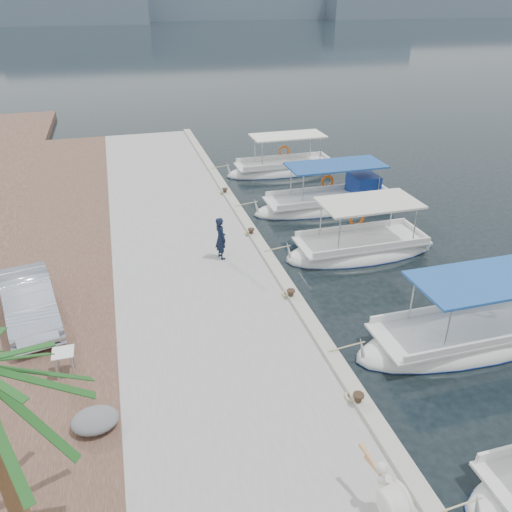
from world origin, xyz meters
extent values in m
plane|color=black|center=(0.00, 0.00, 0.00)|extent=(400.00, 400.00, 0.00)
cube|color=#989893|center=(-3.00, 5.00, 0.25)|extent=(6.00, 40.00, 0.50)
cube|color=#ACA898|center=(-0.22, 5.00, 0.56)|extent=(0.44, 40.00, 0.12)
cube|color=#50342A|center=(-8.00, 5.00, 0.25)|extent=(4.00, 40.00, 0.50)
cube|color=slate|center=(140.00, 200.00, 5.50)|extent=(120.00, 40.00, 11.00)
ellipsoid|color=silver|center=(4.50, -1.57, 0.05)|extent=(7.80, 2.34, 1.30)
ellipsoid|color=navy|center=(4.50, -1.57, 0.03)|extent=(7.84, 2.39, 0.22)
cube|color=silver|center=(4.50, -1.57, 0.55)|extent=(6.40, 2.01, 0.08)
cube|color=#2054A3|center=(4.69, -1.57, 2.19)|extent=(4.68, 2.15, 0.08)
cylinder|color=silver|center=(2.74, -2.45, 1.35)|extent=(0.05, 0.05, 1.60)
torus|color=#E9530C|center=(4.80, -0.46, 1.00)|extent=(0.68, 0.12, 0.68)
ellipsoid|color=silver|center=(3.83, 4.75, 0.05)|extent=(6.47, 2.39, 1.30)
ellipsoid|color=navy|center=(3.83, 4.75, 0.03)|extent=(6.50, 2.44, 0.22)
cube|color=silver|center=(3.83, 4.75, 0.55)|extent=(5.30, 2.06, 0.08)
cube|color=silver|center=(3.99, 4.75, 2.19)|extent=(3.88, 2.20, 0.08)
cylinder|color=silver|center=(2.38, 3.85, 1.35)|extent=(0.05, 0.05, 1.60)
torus|color=#E9530C|center=(4.13, 5.88, 1.00)|extent=(0.68, 0.12, 0.68)
ellipsoid|color=silver|center=(4.49, 9.54, 0.05)|extent=(7.78, 2.24, 1.30)
ellipsoid|color=navy|center=(4.49, 9.54, 0.03)|extent=(7.82, 2.28, 0.22)
cube|color=silver|center=(4.49, 9.54, 0.55)|extent=(6.38, 1.93, 0.08)
cube|color=#1D4993|center=(4.68, 9.54, 2.19)|extent=(4.67, 2.06, 0.08)
cylinder|color=silver|center=(2.74, 8.70, 1.35)|extent=(0.05, 0.05, 1.60)
torus|color=#E9530C|center=(4.79, 10.60, 1.00)|extent=(0.68, 0.12, 0.68)
cube|color=navy|center=(6.24, 9.54, 1.10)|extent=(1.20, 1.57, 1.00)
ellipsoid|color=silver|center=(4.10, 15.39, 0.05)|extent=(7.00, 2.08, 1.30)
ellipsoid|color=navy|center=(4.10, 15.39, 0.03)|extent=(7.03, 2.12, 0.22)
cube|color=silver|center=(4.10, 15.39, 0.55)|extent=(5.74, 1.78, 0.08)
cube|color=white|center=(4.27, 15.39, 2.19)|extent=(4.20, 1.91, 0.08)
cylinder|color=silver|center=(2.52, 14.61, 1.35)|extent=(0.05, 0.05, 1.60)
torus|color=#E9530C|center=(4.40, 16.38, 1.00)|extent=(0.68, 0.12, 0.68)
cylinder|color=black|center=(-0.35, -3.50, 0.65)|extent=(0.18, 0.18, 0.30)
cylinder|color=black|center=(-0.35, -3.50, 0.80)|extent=(0.28, 0.28, 0.05)
cylinder|color=black|center=(-0.35, 1.50, 0.65)|extent=(0.18, 0.18, 0.30)
cylinder|color=black|center=(-0.35, 1.50, 0.80)|extent=(0.28, 0.28, 0.05)
cylinder|color=black|center=(-0.35, 6.50, 0.65)|extent=(0.18, 0.18, 0.30)
cylinder|color=black|center=(-0.35, 6.50, 0.80)|extent=(0.28, 0.28, 0.05)
cylinder|color=black|center=(-0.35, 11.50, 0.65)|extent=(0.18, 0.18, 0.30)
cylinder|color=black|center=(-0.35, 11.50, 0.80)|extent=(0.28, 0.28, 0.05)
ellipsoid|color=white|center=(-1.14, -6.51, 1.09)|extent=(0.68, 0.95, 0.68)
cylinder|color=white|center=(-1.20, -6.20, 1.37)|extent=(0.20, 0.33, 0.36)
sphere|color=white|center=(-1.22, -6.10, 1.58)|extent=(0.22, 0.22, 0.22)
cone|color=#EAA566|center=(-1.29, -5.77, 1.48)|extent=(0.23, 0.67, 0.26)
imported|color=black|center=(-1.96, 4.96, 1.33)|extent=(0.53, 0.68, 1.66)
cylinder|color=brown|center=(-7.80, -4.92, 2.53)|extent=(0.34, 0.34, 4.07)
imported|color=silver|center=(-8.44, 2.52, 1.17)|extent=(2.23, 4.28, 1.34)
ellipsoid|color=slate|center=(-6.57, -2.49, 0.70)|extent=(1.10, 0.90, 0.40)
cylinder|color=silver|center=(-7.51, -0.57, 0.85)|extent=(0.06, 0.06, 0.70)
cylinder|color=silver|center=(-7.11, -0.57, 0.85)|extent=(0.06, 0.06, 0.70)
cylinder|color=silver|center=(-7.51, -0.17, 0.85)|extent=(0.06, 0.06, 0.70)
cylinder|color=silver|center=(-7.11, -0.17, 0.85)|extent=(0.06, 0.06, 0.70)
cube|color=white|center=(-7.31, -0.37, 1.21)|extent=(0.55, 0.55, 0.03)
camera|label=1|loc=(-5.25, -11.64, 9.52)|focal=35.00mm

